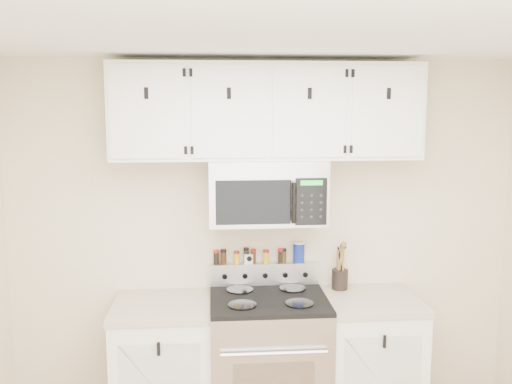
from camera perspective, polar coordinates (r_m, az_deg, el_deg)
back_wall at (r=4.00m, az=0.81°, el=-4.90°), size 3.50×0.01×2.50m
ceiling at (r=2.18m, az=5.39°, el=16.70°), size 3.50×3.50×0.01m
range at (r=3.96m, az=1.24°, el=-16.80°), size 0.76×0.65×1.10m
base_cabinet_left at (r=3.99m, az=-9.18°, el=-17.14°), size 0.64×0.62×0.92m
base_cabinet_right at (r=4.11m, az=11.23°, el=-16.36°), size 0.64×0.62×0.92m
microwave at (r=3.74m, az=1.11°, el=0.07°), size 0.76×0.44×0.42m
upper_cabinets at (r=3.73m, az=1.08°, el=8.07°), size 2.00×0.35×0.62m
utensil_crock at (r=4.05m, az=8.39°, el=-8.47°), size 0.11×0.11×0.32m
kitchen_timer at (r=3.99m, az=-0.69°, el=-6.66°), size 0.07×0.06×0.07m
salt_canister at (r=4.02m, az=4.31°, el=-6.01°), size 0.08×0.08×0.15m
spice_jar_0 at (r=3.98m, az=-4.00°, el=-6.51°), size 0.04×0.04×0.10m
spice_jar_1 at (r=3.98m, az=-3.27°, el=-6.47°), size 0.04×0.04×0.10m
spice_jar_2 at (r=3.98m, az=-1.94°, el=-6.55°), size 0.04×0.04×0.09m
spice_jar_3 at (r=3.98m, az=-0.98°, el=-6.37°), size 0.04×0.04×0.11m
spice_jar_4 at (r=3.99m, az=-0.26°, el=-6.43°), size 0.04×0.04×0.10m
spice_jar_5 at (r=3.99m, az=1.01°, el=-6.45°), size 0.04×0.04×0.09m
spice_jar_6 at (r=4.00m, az=2.48°, el=-6.37°), size 0.04×0.04×0.10m
spice_jar_7 at (r=4.01m, az=2.78°, el=-6.36°), size 0.04×0.04×0.10m
spice_jar_8 at (r=4.02m, az=4.13°, el=-6.30°), size 0.04×0.04×0.10m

